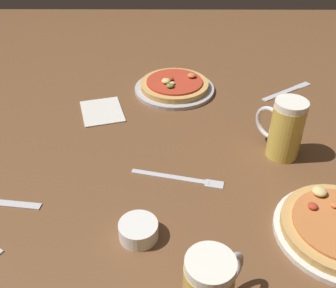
{
  "coord_description": "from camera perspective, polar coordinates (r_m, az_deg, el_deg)",
  "views": [
    {
      "loc": [
        0.0,
        -0.82,
        0.61
      ],
      "look_at": [
        0.0,
        0.0,
        0.02
      ],
      "focal_mm": 41.6,
      "sensor_mm": 36.0,
      "label": 1
    }
  ],
  "objects": [
    {
      "name": "napkin_folded",
      "position": [
        1.2,
        -9.87,
        4.81
      ],
      "size": [
        0.16,
        0.18,
        0.01
      ],
      "primitive_type": "cube",
      "rotation": [
        0.0,
        0.0,
        0.28
      ],
      "color": "silver",
      "rests_on": "ground_plane"
    },
    {
      "name": "ground_plane",
      "position": [
        1.03,
        -0.0,
        -1.57
      ],
      "size": [
        2.4,
        2.4,
        0.03
      ],
      "primitive_type": "cube",
      "color": "brown"
    },
    {
      "name": "beer_mug_dark",
      "position": [
        1.01,
        16.48,
        2.16
      ],
      "size": [
        0.1,
        0.12,
        0.16
      ],
      "color": "gold",
      "rests_on": "ground_plane"
    },
    {
      "name": "knife_spare",
      "position": [
        1.35,
        16.88,
        7.48
      ],
      "size": [
        0.19,
        0.14,
        0.01
      ],
      "color": "silver",
      "rests_on": "ground_plane"
    },
    {
      "name": "fork_left",
      "position": [
        0.93,
        1.3,
        -4.99
      ],
      "size": [
        0.23,
        0.07,
        0.01
      ],
      "color": "silver",
      "rests_on": "ground_plane"
    },
    {
      "name": "ramekin_sauce",
      "position": [
        0.8,
        -4.71,
        -12.49
      ],
      "size": [
        0.08,
        0.08,
        0.04
      ],
      "primitive_type": "cylinder",
      "color": "white",
      "rests_on": "ground_plane"
    },
    {
      "name": "pizza_plate_far",
      "position": [
        1.29,
        0.73,
        8.46
      ],
      "size": [
        0.26,
        0.26,
        0.05
      ],
      "color": "#B2B2B7",
      "rests_on": "ground_plane"
    }
  ]
}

